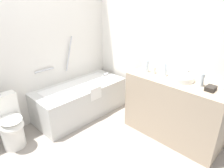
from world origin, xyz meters
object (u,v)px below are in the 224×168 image
bathtub (81,98)px  sink_faucet (188,74)px  water_bottle_2 (147,66)px  amenity_basket (211,88)px  toilet (10,124)px  water_bottle_1 (165,69)px  drinking_glass_0 (146,66)px  water_bottle_3 (201,79)px  sink_basin (181,78)px  drinking_glass_1 (154,70)px

bathtub → sink_faucet: bathtub is taller
water_bottle_2 → amenity_basket: size_ratio=1.40×
toilet → water_bottle_1: size_ratio=3.68×
toilet → sink_faucet: 2.44m
drinking_glass_0 → amenity_basket: (-0.09, -0.97, -0.02)m
bathtub → toilet: bearing=179.4°
toilet → drinking_glass_0: (1.74, -0.86, 0.58)m
bathtub → amenity_basket: bearing=-74.6°
toilet → water_bottle_3: 2.47m
sink_basin → amenity_basket: bearing=-97.7°
toilet → sink_basin: (1.70, -1.44, 0.57)m
water_bottle_3 → amenity_basket: 0.16m
sink_faucet → amenity_basket: size_ratio=1.09×
sink_faucet → drinking_glass_1: 0.45m
sink_basin → water_bottle_1: water_bottle_1 is taller
water_bottle_3 → drinking_glass_1: size_ratio=1.99×
water_bottle_1 → drinking_glass_1: 0.17m
sink_basin → water_bottle_3: (-0.01, -0.25, 0.05)m
sink_basin → water_bottle_2: water_bottle_2 is taller
sink_basin → water_bottle_1: (-0.01, 0.23, 0.06)m
water_bottle_1 → amenity_basket: (-0.04, -0.62, -0.06)m
water_bottle_1 → sink_faucet: bearing=-49.0°
water_bottle_2 → toilet: bearing=150.0°
toilet → drinking_glass_1: 2.05m
bathtub → water_bottle_3: bearing=-72.1°
bathtub → toilet: bathtub is taller
water_bottle_1 → water_bottle_2: (-0.04, 0.27, 0.00)m
drinking_glass_1 → amenity_basket: 0.79m
bathtub → water_bottle_1: bathtub is taller
drinking_glass_1 → water_bottle_2: bearing=105.0°
sink_basin → drinking_glass_1: drinking_glass_1 is taller
amenity_basket → water_bottle_2: bearing=90.1°
toilet → drinking_glass_0: 2.02m
water_bottle_1 → water_bottle_2: bearing=99.2°
sink_basin → drinking_glass_1: (-0.03, 0.40, 0.01)m
amenity_basket → toilet: bearing=131.9°
toilet → sink_basin: bearing=49.3°
sink_basin → water_bottle_1: bearing=92.8°
toilet → drinking_glass_1: bearing=57.6°
sink_basin → water_bottle_3: size_ratio=1.79×
sink_faucet → amenity_basket: sink_faucet is taller
sink_faucet → drinking_glass_1: size_ratio=1.66×
toilet → drinking_glass_1: size_ratio=7.82×
toilet → sink_basin: sink_basin is taller
water_bottle_3 → amenity_basket: (-0.04, -0.14, -0.06)m
water_bottle_3 → drinking_glass_0: 0.84m
water_bottle_3 → drinking_glass_1: (-0.02, 0.65, -0.04)m
water_bottle_3 → drinking_glass_0: size_ratio=2.00×
toilet → drinking_glass_0: size_ratio=7.83×
sink_basin → water_bottle_1: 0.24m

